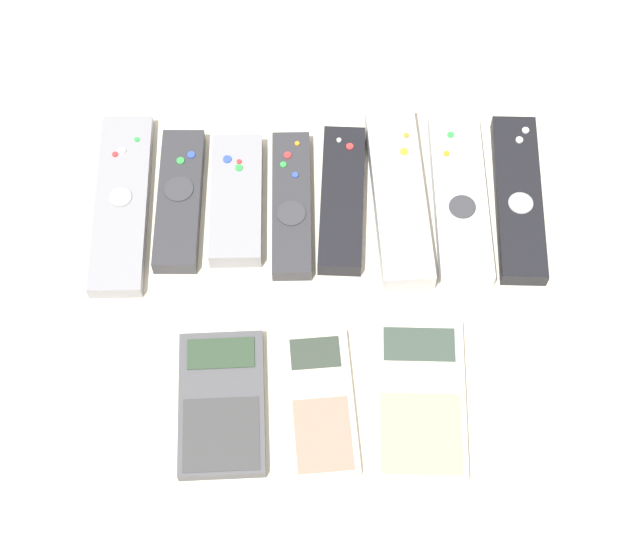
{
  "coord_description": "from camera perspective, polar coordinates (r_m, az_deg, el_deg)",
  "views": [
    {
      "loc": [
        -0.01,
        -0.47,
        0.96
      ],
      "look_at": [
        0.0,
        0.03,
        0.01
      ],
      "focal_mm": 60.0,
      "sensor_mm": 36.0,
      "label": 1
    }
  ],
  "objects": [
    {
      "name": "remote_4",
      "position": [
        1.13,
        1.18,
        4.33
      ],
      "size": [
        0.05,
        0.17,
        0.02
      ],
      "rotation": [
        0.0,
        0.0,
        -0.06
      ],
      "color": "black",
      "rests_on": "ground_plane"
    },
    {
      "name": "remote_5",
      "position": [
        1.13,
        4.22,
        4.47
      ],
      "size": [
        0.06,
        0.21,
        0.03
      ],
      "rotation": [
        0.0,
        0.0,
        0.05
      ],
      "color": "#B7B7BC",
      "rests_on": "ground_plane"
    },
    {
      "name": "remote_2",
      "position": [
        1.13,
        -4.48,
        4.29
      ],
      "size": [
        0.05,
        0.15,
        0.02
      ],
      "rotation": [
        0.0,
        0.0,
        0.0
      ],
      "color": "gray",
      "rests_on": "ground_plane"
    },
    {
      "name": "calculator_0",
      "position": [
        1.03,
        -5.27,
        -6.58
      ],
      "size": [
        0.09,
        0.15,
        0.02
      ],
      "rotation": [
        0.0,
        0.0,
        0.03
      ],
      "color": "#4C4C51",
      "rests_on": "ground_plane"
    },
    {
      "name": "calculator_1",
      "position": [
        1.03,
        -0.03,
        -6.57
      ],
      "size": [
        0.07,
        0.15,
        0.01
      ],
      "rotation": [
        0.0,
        0.0,
        0.07
      ],
      "color": "beige",
      "rests_on": "ground_plane"
    },
    {
      "name": "calculator_2",
      "position": [
        1.03,
        5.34,
        -6.34
      ],
      "size": [
        0.09,
        0.16,
        0.01
      ],
      "rotation": [
        0.0,
        0.0,
        -0.04
      ],
      "color": "beige",
      "rests_on": "ground_plane"
    },
    {
      "name": "remote_1",
      "position": [
        1.14,
        -7.5,
        4.26
      ],
      "size": [
        0.05,
        0.17,
        0.02
      ],
      "rotation": [
        0.0,
        0.0,
        -0.02
      ],
      "color": "#333338",
      "rests_on": "ground_plane"
    },
    {
      "name": "remote_6",
      "position": [
        1.14,
        7.47,
        4.38
      ],
      "size": [
        0.05,
        0.2,
        0.02
      ],
      "rotation": [
        0.0,
        0.0,
        -0.0
      ],
      "color": "silver",
      "rests_on": "ground_plane"
    },
    {
      "name": "remote_3",
      "position": [
        1.12,
        -1.53,
        4.05
      ],
      "size": [
        0.04,
        0.17,
        0.02
      ],
      "rotation": [
        0.0,
        0.0,
        0.0
      ],
      "color": "#333338",
      "rests_on": "ground_plane"
    },
    {
      "name": "remote_0",
      "position": [
        1.14,
        -10.53,
        4.02
      ],
      "size": [
        0.05,
        0.21,
        0.02
      ],
      "rotation": [
        0.0,
        0.0,
        -0.0
      ],
      "color": "gray",
      "rests_on": "ground_plane"
    },
    {
      "name": "remote_7",
      "position": [
        1.15,
        10.53,
        4.31
      ],
      "size": [
        0.05,
        0.2,
        0.02
      ],
      "rotation": [
        0.0,
        0.0,
        -0.04
      ],
      "color": "black",
      "rests_on": "ground_plane"
    },
    {
      "name": "ground_plane",
      "position": [
        1.07,
        0.02,
        -1.63
      ],
      "size": [
        3.0,
        3.0,
        0.0
      ],
      "primitive_type": "plane",
      "color": "beige"
    }
  ]
}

